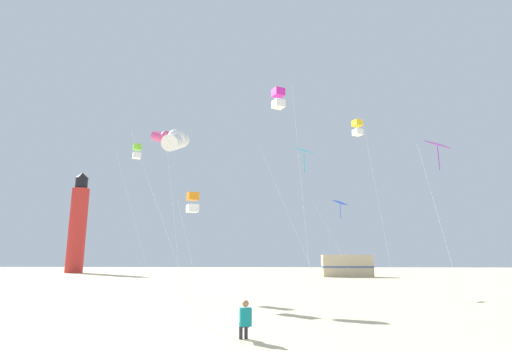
{
  "coord_description": "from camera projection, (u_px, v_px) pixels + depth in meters",
  "views": [
    {
      "loc": [
        2.05,
        -6.98,
        2.39
      ],
      "look_at": [
        1.11,
        10.67,
        6.05
      ],
      "focal_mm": 27.79,
      "sensor_mm": 36.0,
      "label": 1
    }
  ],
  "objects": [
    {
      "name": "kite_box_magenta",
      "position": [
        278.0,
        99.0,
        22.69
      ],
      "size": [
        2.1,
        2.42,
        11.94
      ],
      "color": "silver",
      "rests_on": "ground"
    },
    {
      "name": "kite_tube_rainbow",
      "position": [
        166.0,
        138.0,
        27.0
      ],
      "size": [
        2.65,
        2.33,
        11.12
      ],
      "color": "silver",
      "rests_on": "ground"
    },
    {
      "name": "kite_box_orange",
      "position": [
        193.0,
        203.0,
        22.86
      ],
      "size": [
        1.45,
        1.18,
        6.11
      ],
      "color": "silver",
      "rests_on": "ground"
    },
    {
      "name": "kite_box_lime",
      "position": [
        137.0,
        152.0,
        31.39
      ],
      "size": [
        3.18,
        2.6,
        11.26
      ],
      "color": "silver",
      "rests_on": "ground"
    },
    {
      "name": "kite_box_gold",
      "position": [
        357.0,
        128.0,
        29.09
      ],
      "size": [
        2.37,
        2.37,
        12.35
      ],
      "color": "silver",
      "rests_on": "ground"
    },
    {
      "name": "kite_tube_white",
      "position": [
        176.0,
        140.0,
        17.27
      ],
      "size": [
        2.98,
        2.78,
        8.12
      ],
      "color": "silver",
      "rests_on": "ground"
    },
    {
      "name": "kite_diamond_cyan",
      "position": [
        303.0,
        156.0,
        20.83
      ],
      "size": [
        3.16,
        2.93,
        8.18
      ],
      "color": "silver",
      "rests_on": "ground"
    },
    {
      "name": "rv_van_tan",
      "position": [
        347.0,
        266.0,
        51.51
      ],
      "size": [
        6.46,
        2.39,
        2.8
      ],
      "rotation": [
        0.0,
        0.0,
        0.01
      ],
      "color": "#C6B28C",
      "rests_on": "ground"
    },
    {
      "name": "kite_diamond_violet",
      "position": [
        438.0,
        150.0,
        18.09
      ],
      "size": [
        1.57,
        1.57,
        7.7
      ],
      "color": "silver",
      "rests_on": "ground"
    },
    {
      "name": "lighthouse_distant",
      "position": [
        78.0,
        225.0,
        66.34
      ],
      "size": [
        2.8,
        2.8,
        16.8
      ],
      "color": "red",
      "rests_on": "ground"
    },
    {
      "name": "kite_diamond_blue",
      "position": [
        340.0,
        206.0,
        29.04
      ],
      "size": [
        3.02,
        2.73,
        6.6
      ],
      "color": "silver",
      "rests_on": "ground"
    },
    {
      "name": "kite_flyer_standing",
      "position": [
        245.0,
        319.0,
        11.76
      ],
      "size": [
        0.42,
        0.55,
        1.16
      ],
      "rotation": [
        0.0,
        0.0,
        3.4
      ],
      "color": "#147F84",
      "rests_on": "ground"
    }
  ]
}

